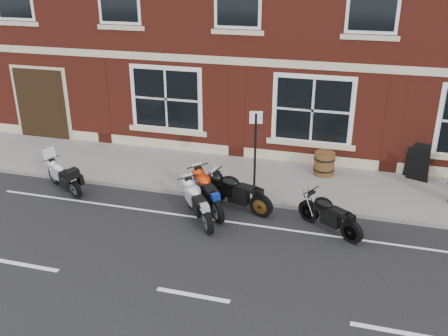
{
  "coord_description": "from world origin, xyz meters",
  "views": [
    {
      "loc": [
        2.92,
        -11.01,
        6.54
      ],
      "look_at": [
        -0.62,
        1.6,
        0.92
      ],
      "focal_mm": 40.0,
      "sensor_mm": 36.0,
      "label": 1
    }
  ],
  "objects_px": {
    "moto_sport_black": "(237,191)",
    "moto_naked_black": "(329,213)",
    "moto_sport_red": "(209,190)",
    "barrel_planter": "(324,164)",
    "a_board_sign": "(417,163)",
    "moto_sport_silver": "(199,201)",
    "parking_sign": "(255,148)",
    "moto_touring_silver": "(64,175)"
  },
  "relations": [
    {
      "from": "moto_sport_red",
      "to": "a_board_sign",
      "type": "relative_size",
      "value": 1.68
    },
    {
      "from": "moto_sport_silver",
      "to": "barrel_planter",
      "type": "xyz_separation_m",
      "value": [
        2.95,
        3.63,
        -0.05
      ]
    },
    {
      "from": "moto_touring_silver",
      "to": "moto_sport_black",
      "type": "xyz_separation_m",
      "value": [
        5.27,
        0.21,
        0.06
      ]
    },
    {
      "from": "moto_touring_silver",
      "to": "parking_sign",
      "type": "xyz_separation_m",
      "value": [
        5.61,
        0.95,
        1.08
      ]
    },
    {
      "from": "moto_naked_black",
      "to": "barrel_planter",
      "type": "bearing_deg",
      "value": 42.35
    },
    {
      "from": "moto_touring_silver",
      "to": "moto_sport_black",
      "type": "height_order",
      "value": "moto_touring_silver"
    },
    {
      "from": "moto_sport_black",
      "to": "a_board_sign",
      "type": "height_order",
      "value": "a_board_sign"
    },
    {
      "from": "moto_sport_black",
      "to": "parking_sign",
      "type": "height_order",
      "value": "parking_sign"
    },
    {
      "from": "moto_sport_black",
      "to": "parking_sign",
      "type": "xyz_separation_m",
      "value": [
        0.34,
        0.74,
        1.02
      ]
    },
    {
      "from": "moto_touring_silver",
      "to": "moto_naked_black",
      "type": "xyz_separation_m",
      "value": [
        7.84,
        -0.31,
        0.02
      ]
    },
    {
      "from": "moto_sport_red",
      "to": "moto_sport_silver",
      "type": "distance_m",
      "value": 0.66
    },
    {
      "from": "moto_naked_black",
      "to": "moto_sport_black",
      "type": "bearing_deg",
      "value": 113.28
    },
    {
      "from": "moto_sport_silver",
      "to": "barrel_planter",
      "type": "height_order",
      "value": "moto_sport_silver"
    },
    {
      "from": "moto_touring_silver",
      "to": "barrel_planter",
      "type": "bearing_deg",
      "value": -37.3
    },
    {
      "from": "moto_sport_silver",
      "to": "moto_naked_black",
      "type": "distance_m",
      "value": 3.39
    },
    {
      "from": "moto_sport_red",
      "to": "parking_sign",
      "type": "xyz_separation_m",
      "value": [
        1.08,
        0.94,
        1.01
      ]
    },
    {
      "from": "moto_touring_silver",
      "to": "moto_naked_black",
      "type": "height_order",
      "value": "moto_touring_silver"
    },
    {
      "from": "a_board_sign",
      "to": "parking_sign",
      "type": "relative_size",
      "value": 0.44
    },
    {
      "from": "moto_sport_red",
      "to": "parking_sign",
      "type": "relative_size",
      "value": 0.74
    },
    {
      "from": "moto_sport_black",
      "to": "barrel_planter",
      "type": "height_order",
      "value": "moto_sport_black"
    },
    {
      "from": "moto_sport_black",
      "to": "parking_sign",
      "type": "relative_size",
      "value": 0.84
    },
    {
      "from": "moto_touring_silver",
      "to": "moto_sport_silver",
      "type": "distance_m",
      "value": 4.5
    },
    {
      "from": "moto_naked_black",
      "to": "barrel_planter",
      "type": "height_order",
      "value": "moto_naked_black"
    },
    {
      "from": "a_board_sign",
      "to": "barrel_planter",
      "type": "xyz_separation_m",
      "value": [
        -2.77,
        -0.4,
        -0.18
      ]
    },
    {
      "from": "moto_sport_red",
      "to": "moto_sport_black",
      "type": "xyz_separation_m",
      "value": [
        0.74,
        0.2,
        -0.01
      ]
    },
    {
      "from": "moto_sport_red",
      "to": "moto_naked_black",
      "type": "xyz_separation_m",
      "value": [
        3.31,
        -0.33,
        -0.05
      ]
    },
    {
      "from": "parking_sign",
      "to": "a_board_sign",
      "type": "bearing_deg",
      "value": 13.66
    },
    {
      "from": "moto_sport_red",
      "to": "moto_naked_black",
      "type": "bearing_deg",
      "value": -42.07
    },
    {
      "from": "moto_sport_black",
      "to": "moto_sport_silver",
      "type": "relative_size",
      "value": 1.2
    },
    {
      "from": "moto_sport_black",
      "to": "moto_naked_black",
      "type": "height_order",
      "value": "moto_sport_black"
    },
    {
      "from": "moto_sport_black",
      "to": "moto_sport_silver",
      "type": "bearing_deg",
      "value": 153.91
    },
    {
      "from": "barrel_planter",
      "to": "parking_sign",
      "type": "xyz_separation_m",
      "value": [
        -1.8,
        -2.04,
        1.09
      ]
    },
    {
      "from": "moto_naked_black",
      "to": "barrel_planter",
      "type": "relative_size",
      "value": 2.32
    },
    {
      "from": "moto_sport_red",
      "to": "moto_sport_silver",
      "type": "height_order",
      "value": "moto_sport_red"
    },
    {
      "from": "moto_sport_silver",
      "to": "parking_sign",
      "type": "relative_size",
      "value": 0.7
    },
    {
      "from": "moto_sport_black",
      "to": "moto_naked_black",
      "type": "bearing_deg",
      "value": -84.02
    },
    {
      "from": "moto_sport_black",
      "to": "barrel_planter",
      "type": "bearing_deg",
      "value": -19.97
    },
    {
      "from": "moto_sport_red",
      "to": "moto_sport_black",
      "type": "height_order",
      "value": "moto_sport_red"
    },
    {
      "from": "moto_sport_black",
      "to": "moto_sport_silver",
      "type": "xyz_separation_m",
      "value": [
        -0.81,
        -0.85,
        -0.02
      ]
    },
    {
      "from": "moto_sport_silver",
      "to": "moto_naked_black",
      "type": "xyz_separation_m",
      "value": [
        3.38,
        0.32,
        -0.02
      ]
    },
    {
      "from": "moto_sport_red",
      "to": "moto_naked_black",
      "type": "relative_size",
      "value": 1.08
    },
    {
      "from": "moto_sport_silver",
      "to": "moto_touring_silver",
      "type": "bearing_deg",
      "value": 135.47
    }
  ]
}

